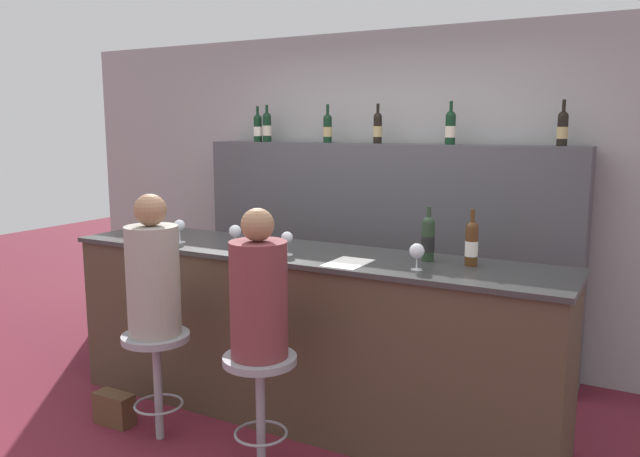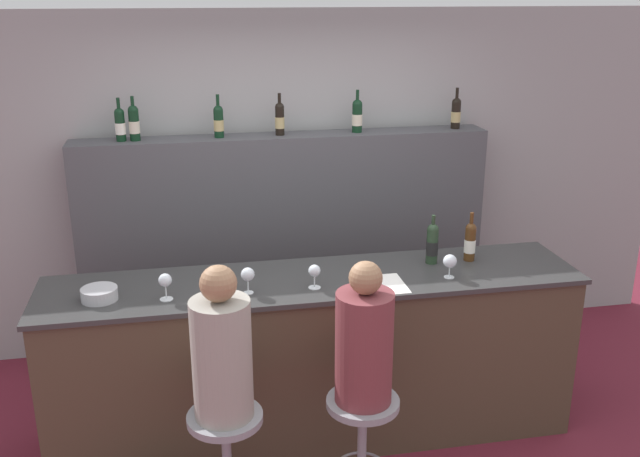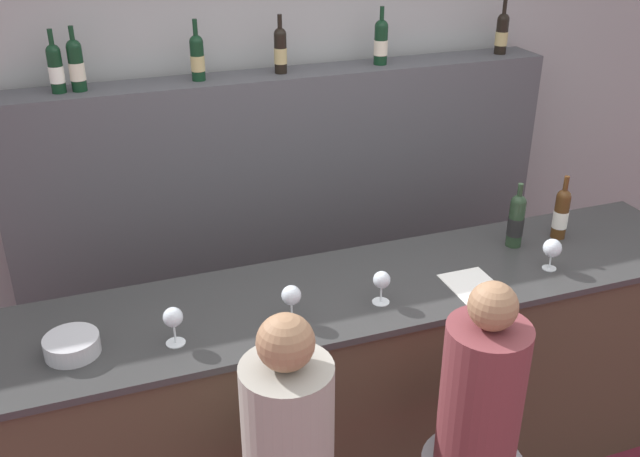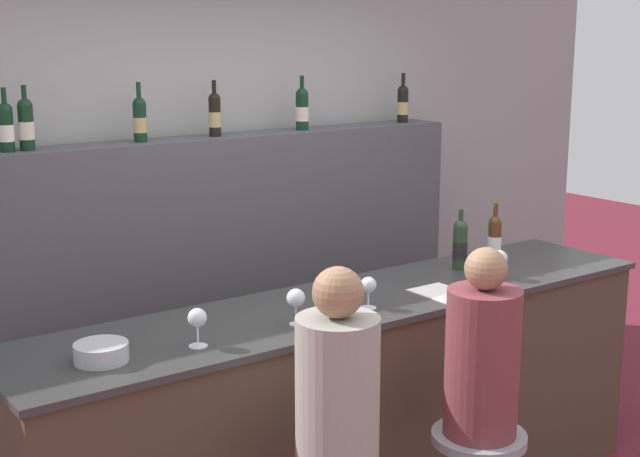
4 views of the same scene
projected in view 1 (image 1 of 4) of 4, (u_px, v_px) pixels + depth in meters
ground_plane at (277, 436)px, 3.77m from camera, size 16.00×16.00×0.00m
wall_back at (391, 195)px, 5.07m from camera, size 6.40×0.05×2.60m
bar_counter at (303, 334)px, 3.96m from camera, size 3.25×0.69×1.08m
back_bar_cabinet at (379, 253)px, 4.95m from camera, size 3.04×0.28×1.72m
wine_bottle_counter_0 at (428, 238)px, 3.58m from camera, size 0.08×0.08×0.32m
wine_bottle_counter_1 at (472, 243)px, 3.46m from camera, size 0.07×0.07×0.32m
wine_bottle_backbar_0 at (258, 128)px, 5.33m from camera, size 0.07×0.07×0.30m
wine_bottle_backbar_1 at (267, 127)px, 5.29m from camera, size 0.07×0.07×0.31m
wine_bottle_backbar_2 at (328, 128)px, 5.01m from camera, size 0.07×0.07×0.31m
wine_bottle_backbar_3 at (378, 128)px, 4.80m from camera, size 0.07×0.07×0.30m
wine_bottle_backbar_4 at (450, 127)px, 4.53m from camera, size 0.08×0.08×0.31m
wine_bottle_backbar_5 at (563, 128)px, 4.16m from camera, size 0.07×0.07×0.31m
wine_glass_0 at (179, 226)px, 4.15m from camera, size 0.08×0.08×0.15m
wine_glass_1 at (235, 232)px, 3.93m from camera, size 0.08×0.08×0.15m
wine_glass_2 at (287, 239)px, 3.75m from camera, size 0.07×0.07×0.14m
wine_glass_3 at (417, 252)px, 3.36m from camera, size 0.08×0.08×0.15m
metal_bowl at (146, 232)px, 4.39m from camera, size 0.20×0.20×0.07m
tasting_menu at (348, 263)px, 3.53m from camera, size 0.21×0.30×0.00m
bar_stool_left at (157, 356)px, 3.66m from camera, size 0.39×0.39×0.65m
guest_seated_left at (153, 274)px, 3.58m from camera, size 0.30×0.30×0.82m
bar_stool_right at (260, 380)px, 3.31m from camera, size 0.39×0.39×0.65m
guest_seated_right at (259, 293)px, 3.24m from camera, size 0.30×0.30×0.79m
handbag at (114, 409)px, 3.91m from camera, size 0.26×0.12×0.20m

